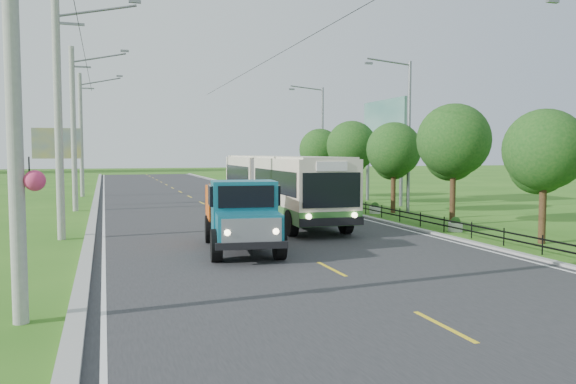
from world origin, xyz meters
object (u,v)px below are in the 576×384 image
billboard_right (384,128)px  tree_fourth (393,153)px  pole_mid (74,128)px  streetlight_far (321,137)px  streetlight_mid (407,131)px  dump_truck (241,210)px  billboard_left (57,148)px  tree_back (320,152)px  planter_mid (375,209)px  tree_second (543,154)px  bus (277,182)px  tree_third (453,145)px  tree_fifth (351,149)px  pole_nearest (16,86)px  pole_far (82,134)px  planter_near (455,225)px  pole_near (59,116)px  planter_far (324,198)px

billboard_right → tree_fourth: bearing=-112.6°
pole_mid → streetlight_far: bearing=20.3°
billboard_right → streetlight_far: bearing=101.7°
streetlight_mid → dump_truck: bearing=-142.0°
dump_truck → billboard_left: bearing=118.4°
tree_fourth → billboard_left: tree_fourth is taller
tree_back → streetlight_mid: (0.79, -12.14, 1.25)m
streetlight_mid → planter_mid: size_ratio=13.54×
pole_mid → tree_second: size_ratio=1.89×
pole_mid → planter_mid: bearing=-22.5°
billboard_right → bus: bearing=-147.8°
streetlight_far → tree_third: bearing=-92.3°
tree_fifth → pole_nearest: bearing=-128.0°
tree_fifth → pole_far: bearing=144.6°
tree_back → billboard_left: bearing=-173.7°
tree_fifth → streetlight_mid: 6.28m
pole_nearest → bus: size_ratio=0.58×
tree_fourth → billboard_left: (-19.36, 9.86, 0.28)m
pole_mid → billboard_left: (-1.24, 3.00, -1.23)m
tree_third → billboard_left: size_ratio=1.15×
pole_mid → tree_third: 22.25m
pole_nearest → tree_second: size_ratio=1.89×
pole_nearest → tree_fifth: pole_nearest is taller
tree_second → dump_truck: bearing=169.7°
tree_second → pole_mid: bearing=133.9°
tree_third → planter_mid: size_ratio=8.96×
pole_nearest → streetlight_far: 36.30m
pole_mid → planter_near: size_ratio=14.93×
planter_near → billboard_right: billboard_right is taller
tree_second → billboard_right: billboard_right is taller
streetlight_far → planter_near: streetlight_far is taller
tree_fourth → streetlight_far: bearing=86.8°
pole_near → planter_far: bearing=37.6°
streetlight_far → bus: (-8.12, -14.16, -2.91)m
tree_fifth → billboard_right: 2.87m
streetlight_mid → billboard_right: size_ratio=1.24×
pole_far → planter_mid: pole_far is taller
pole_nearest → tree_fourth: size_ratio=1.85×
planter_far → billboard_left: size_ratio=0.13×
pole_mid → billboard_right: (20.56, -1.00, 0.25)m
tree_second → bus: 13.89m
tree_back → planter_far: (-1.26, -4.14, -3.37)m
tree_fifth → planter_far: bearing=124.0°
pole_far → tree_back: pole_far is taller
tree_third → bus: tree_third is taller
planter_mid → billboard_right: bearing=58.3°
tree_second → tree_back: tree_back is taller
tree_fifth → tree_third: bearing=-90.0°
billboard_right → dump_truck: billboard_right is taller
pole_far → tree_third: (18.12, -24.86, -1.11)m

